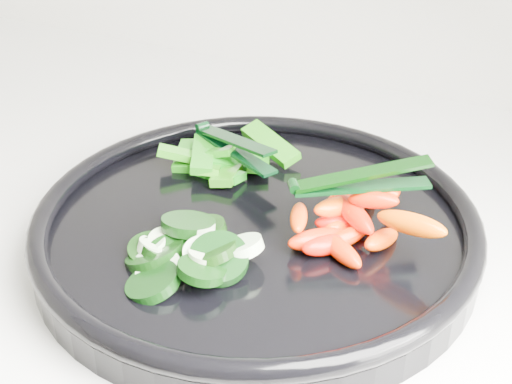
% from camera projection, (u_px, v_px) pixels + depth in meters
% --- Properties ---
extents(veggie_tray, '(0.45, 0.45, 0.04)m').
position_uv_depth(veggie_tray, '(256.00, 227.00, 0.60)').
color(veggie_tray, black).
rests_on(veggie_tray, counter).
extents(cucumber_pile, '(0.12, 0.13, 0.04)m').
position_uv_depth(cucumber_pile, '(181.00, 251.00, 0.55)').
color(cucumber_pile, black).
rests_on(cucumber_pile, veggie_tray).
extents(carrot_pile, '(0.13, 0.14, 0.05)m').
position_uv_depth(carrot_pile, '(352.00, 218.00, 0.57)').
color(carrot_pile, '#EE3E00').
rests_on(carrot_pile, veggie_tray).
extents(pepper_pile, '(0.12, 0.11, 0.04)m').
position_uv_depth(pepper_pile, '(225.00, 159.00, 0.68)').
color(pepper_pile, '#106309').
rests_on(pepper_pile, veggie_tray).
extents(tong_carrot, '(0.10, 0.08, 0.02)m').
position_uv_depth(tong_carrot, '(358.00, 181.00, 0.56)').
color(tong_carrot, black).
rests_on(tong_carrot, carrot_pile).
extents(tong_pepper, '(0.11, 0.06, 0.02)m').
position_uv_depth(tong_pepper, '(232.00, 144.00, 0.67)').
color(tong_pepper, black).
rests_on(tong_pepper, pepper_pile).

